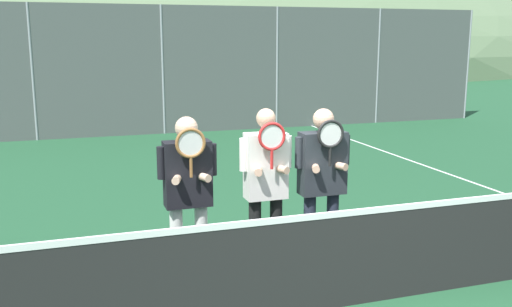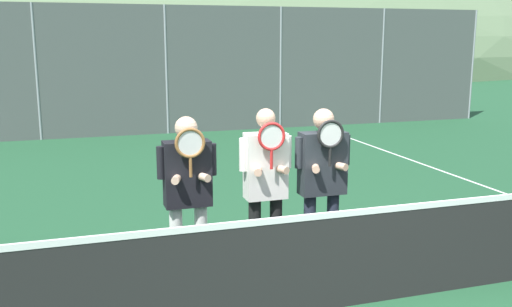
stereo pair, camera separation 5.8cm
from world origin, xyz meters
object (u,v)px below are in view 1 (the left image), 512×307
object	(u,v)px
player_center_left	(266,181)
car_left_of_center	(160,87)
player_leftmost	(188,186)
car_center	(303,86)
player_center_right	(322,174)

from	to	relation	value
player_center_left	car_left_of_center	distance (m)	12.80
player_leftmost	car_left_of_center	world-z (taller)	car_left_of_center
car_center	player_leftmost	bearing A→B (deg)	-117.65
player_center_right	car_center	bearing A→B (deg)	67.83
player_center_left	car_center	world-z (taller)	player_center_left
player_center_left	car_center	distance (m)	13.87
player_center_right	car_left_of_center	xyz separation A→B (m)	(0.29, 12.74, -0.10)
car_center	player_center_right	bearing A→B (deg)	-112.17
player_center_right	car_left_of_center	size ratio (longest dim) A/B	0.40
player_center_left	car_left_of_center	size ratio (longest dim) A/B	0.41
player_leftmost	car_left_of_center	size ratio (longest dim) A/B	0.40
player_center_left	car_left_of_center	xyz separation A→B (m)	(0.93, 12.76, -0.08)
player_leftmost	player_center_left	bearing A→B (deg)	-4.68
player_center_left	car_left_of_center	bearing A→B (deg)	85.82
player_center_right	player_leftmost	bearing A→B (deg)	178.15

